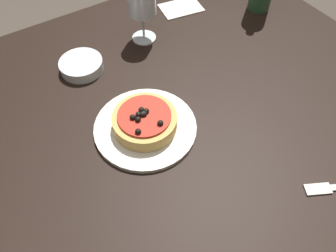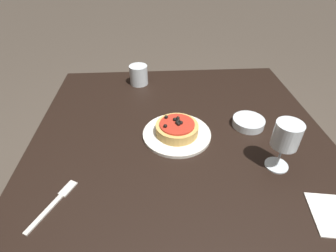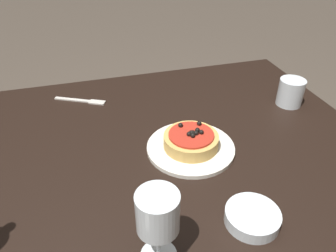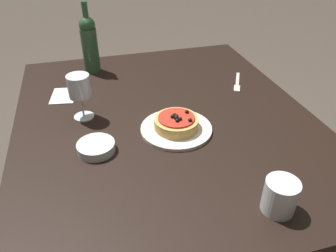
# 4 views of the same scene
# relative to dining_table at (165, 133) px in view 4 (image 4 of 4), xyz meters

# --- Properties ---
(ground_plane) EXTENTS (14.00, 14.00, 0.00)m
(ground_plane) POSITION_rel_dining_table_xyz_m (0.00, 0.00, -0.64)
(ground_plane) COLOR #4C4238
(dining_table) EXTENTS (1.31, 1.10, 0.72)m
(dining_table) POSITION_rel_dining_table_xyz_m (0.00, 0.00, 0.00)
(dining_table) COLOR black
(dining_table) RESTS_ON ground_plane
(dinner_plate) EXTENTS (0.25, 0.25, 0.01)m
(dinner_plate) POSITION_rel_dining_table_xyz_m (0.10, 0.01, 0.08)
(dinner_plate) COLOR white
(dinner_plate) RESTS_ON dining_table
(pizza) EXTENTS (0.16, 0.16, 0.05)m
(pizza) POSITION_rel_dining_table_xyz_m (0.10, 0.01, 0.11)
(pizza) COLOR tan
(pizza) RESTS_ON dinner_plate
(wine_glass) EXTENTS (0.08, 0.08, 0.17)m
(wine_glass) POSITION_rel_dining_table_xyz_m (-0.08, -0.30, 0.20)
(wine_glass) COLOR silver
(wine_glass) RESTS_ON dining_table
(wine_bottle) EXTENTS (0.07, 0.07, 0.32)m
(wine_bottle) POSITION_rel_dining_table_xyz_m (-0.49, -0.23, 0.22)
(wine_bottle) COLOR #2D5633
(wine_bottle) RESTS_ON dining_table
(water_cup) EXTENTS (0.09, 0.09, 0.09)m
(water_cup) POSITION_rel_dining_table_xyz_m (0.52, 0.17, 0.12)
(water_cup) COLOR silver
(water_cup) RESTS_ON dining_table
(side_bowl) EXTENTS (0.12, 0.12, 0.03)m
(side_bowl) POSITION_rel_dining_table_xyz_m (0.15, -0.27, 0.09)
(side_bowl) COLOR silver
(side_bowl) RESTS_ON dining_table
(fork) EXTENTS (0.18, 0.10, 0.00)m
(fork) POSITION_rel_dining_table_xyz_m (-0.18, 0.38, 0.08)
(fork) COLOR beige
(fork) RESTS_ON dining_table
(paper_napkin) EXTENTS (0.15, 0.12, 0.00)m
(paper_napkin) POSITION_rel_dining_table_xyz_m (-0.26, -0.37, 0.08)
(paper_napkin) COLOR silver
(paper_napkin) RESTS_ON dining_table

